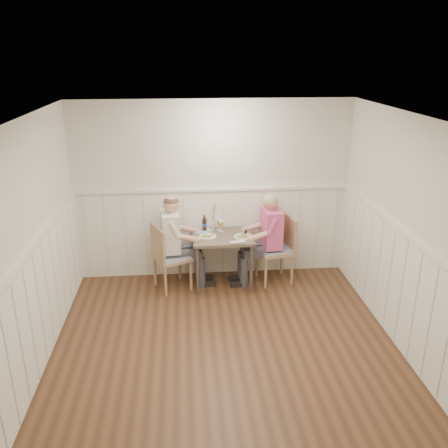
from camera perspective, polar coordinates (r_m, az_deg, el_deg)
name	(u,v)px	position (r m, az deg, el deg)	size (l,w,h in m)	color
ground_plane	(228,360)	(5.43, 0.43, -16.08)	(4.50, 4.50, 0.00)	#452A1A
room_shell	(228,232)	(4.70, 0.48, -0.96)	(4.04, 4.54, 2.60)	silver
wainscot	(222,276)	(5.66, -0.22, -6.31)	(4.00, 4.49, 1.34)	white
dining_table	(223,243)	(6.73, -0.15, -2.27)	(0.84, 0.70, 0.75)	#4B4439
chair_right	(279,246)	(6.93, 6.60, -2.70)	(0.54, 0.54, 0.99)	#9B7055
chair_left	(168,255)	(6.69, -6.74, -3.71)	(0.60, 0.60, 0.96)	#9B7055
man_in_pink	(268,245)	(6.86, 5.30, -2.55)	(0.65, 0.45, 1.37)	#3F3F47
diner_cream	(174,249)	(6.73, -6.02, -3.00)	(0.67, 0.46, 1.38)	#3F3F47
plate_man	(242,236)	(6.63, 2.23, -1.47)	(0.25, 0.25, 0.06)	white
plate_diner	(207,236)	(6.64, -2.06, -1.43)	(0.25, 0.25, 0.06)	white
beer_glass_a	(221,224)	(6.82, -0.36, 0.00)	(0.07, 0.07, 0.17)	silver
beer_glass_b	(219,222)	(6.85, -0.62, 0.18)	(0.07, 0.07, 0.18)	silver
beer_bottle	(204,224)	(6.86, -2.36, 0.03)	(0.07, 0.07, 0.23)	black
rolled_napkin	(237,242)	(6.41, 1.62, -2.20)	(0.20, 0.06, 0.04)	white
grass_vase	(213,216)	(6.91, -1.38, 0.95)	(0.05, 0.05, 0.42)	silver
gingham_mat	(203,230)	(6.90, -2.60, -0.74)	(0.32, 0.29, 0.01)	#46619E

